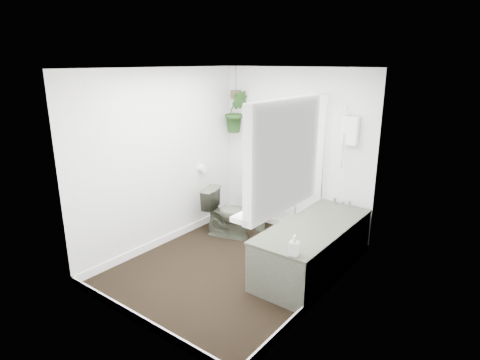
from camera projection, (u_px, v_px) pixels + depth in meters
The scene contains 22 objects.
floor at pixel (232, 267), 4.82m from camera, with size 2.30×2.80×0.02m, color black.
ceiling at pixel (231, 67), 4.16m from camera, with size 2.30×2.80×0.02m, color white.
wall_back at pixel (295, 152), 5.56m from camera, with size 2.30×0.02×2.30m, color white.
wall_front at pixel (129, 210), 3.41m from camera, with size 2.30×0.02×2.30m, color white.
wall_left at pixel (161, 160), 5.16m from camera, with size 0.02×2.80×2.30m, color white.
wall_right at pixel (327, 195), 3.82m from camera, with size 0.02×2.80×2.30m, color white.
skirting at pixel (232, 263), 4.80m from camera, with size 2.30×2.80×0.10m, color white.
bathtub at pixel (313, 248), 4.65m from camera, with size 0.72×1.72×0.58m, color #3F4335, non-canonical shape.
bath_screen at pixel (312, 153), 4.93m from camera, with size 0.04×0.72×1.40m, color silver, non-canonical shape.
shower_box at pixel (350, 130), 4.93m from camera, with size 0.20×0.10×0.35m, color white.
oval_mirror at pixel (272, 125), 5.64m from camera, with size 0.46×0.03×0.62m, color #B4AB92.
wall_sconce at pixel (249, 130), 5.90m from camera, with size 0.04×0.04×0.22m, color black.
toilet_roll_holder at pixel (202, 168), 5.73m from camera, with size 0.11×0.11×0.11m, color white.
window_recess at pixel (284, 156), 3.18m from camera, with size 0.08×1.00×0.90m, color white.
window_sill at pixel (276, 204), 3.34m from camera, with size 0.18×1.00×0.04m, color white.
window_blinds at pixel (279, 155), 3.21m from camera, with size 0.01×0.86×0.76m, color white.
toilet at pixel (228, 212), 5.58m from camera, with size 0.38×0.68×0.69m, color #3F4335.
pedestal_sink at pixel (260, 203), 5.75m from camera, with size 0.49×0.41×0.83m, color #3F4335, non-canonical shape.
sill_plant at pixel (289, 178), 3.56m from camera, with size 0.23×0.20×0.26m, color black.
hanging_plant at pixel (236, 112), 5.82m from camera, with size 0.33×0.27×0.60m, color black.
soap_bottle at pixel (294, 245), 3.83m from camera, with size 0.09×0.09×0.20m, color #363333.
hanging_pot at pixel (236, 95), 5.75m from camera, with size 0.16×0.16×0.12m, color #40341E.
Camera 1 is at (2.69, -3.38, 2.38)m, focal length 30.00 mm.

